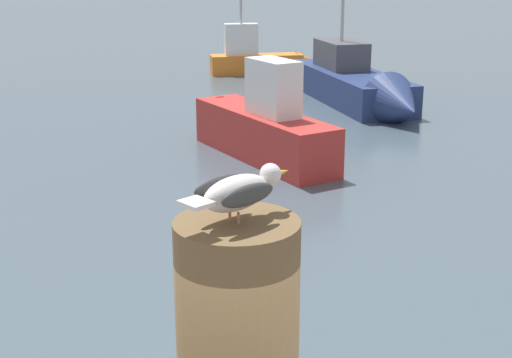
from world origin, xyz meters
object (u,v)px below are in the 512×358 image
seagull (238,191)px  channel_buoy (248,308)px  boat_red (257,125)px  boat_orange (261,57)px  boat_navy (360,87)px

seagull → channel_buoy: bearing=102.8°
boat_red → boat_orange: boat_orange is taller
boat_navy → boat_orange: (-3.25, 4.23, 0.02)m
seagull → boat_navy: 14.86m
boat_orange → channel_buoy: boat_orange is taller
boat_navy → channel_buoy: size_ratio=4.17×
boat_orange → boat_navy: bearing=-52.4°
channel_buoy → boat_navy: bearing=89.8°
boat_red → channel_buoy: (1.36, -6.47, -0.06)m
boat_navy → boat_orange: 5.33m
seagull → boat_red: seagull is taller
seagull → boat_navy: boat_navy is taller
seagull → boat_orange: 19.44m
seagull → boat_navy: size_ratio=0.06×
boat_red → boat_orange: 9.10m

